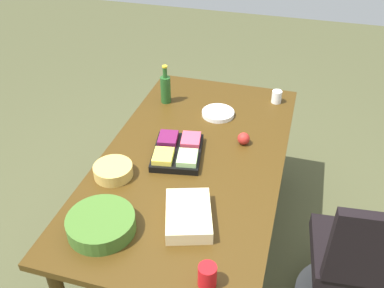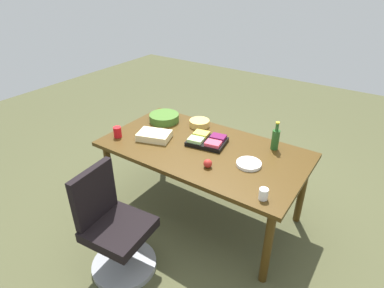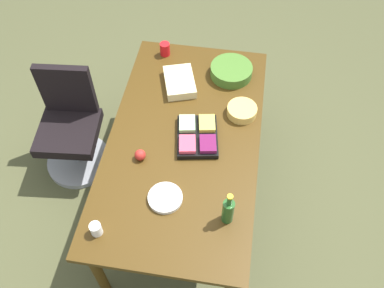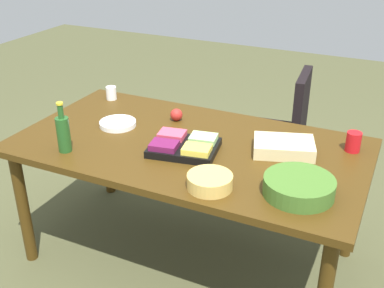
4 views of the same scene
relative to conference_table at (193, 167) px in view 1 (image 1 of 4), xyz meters
The scene contains 12 objects.
ground_plane 0.71m from the conference_table, ahead, with size 10.00×10.00×0.00m, color #4A4B2E.
conference_table is the anchor object (origin of this frame).
office_chair 1.08m from the conference_table, 102.87° to the right, with size 0.56×0.56×0.95m.
fruit_platter 0.15m from the conference_table, 99.46° to the left, with size 0.40×0.34×0.07m.
red_solo_cup 0.90m from the conference_table, 160.28° to the right, with size 0.08×0.08×0.11m, color red.
apple_red 0.36m from the conference_table, 51.21° to the right, with size 0.08×0.08×0.08m, color #AF2620.
paper_plate_stack 0.51m from the conference_table, ahead, with size 0.22×0.22×0.03m, color white.
sheet_cake 0.54m from the conference_table, 166.56° to the right, with size 0.32×0.22×0.07m, color beige.
wine_bottle 0.70m from the conference_table, 32.56° to the left, with size 0.09×0.09×0.28m.
paper_cup 0.89m from the conference_table, 26.93° to the right, with size 0.07×0.07×0.09m, color white.
salad_bowl 0.74m from the conference_table, 159.17° to the left, with size 0.33×0.33×0.08m, color #406B25.
chip_bowl 0.49m from the conference_table, 127.54° to the left, with size 0.22×0.22×0.07m, color #DAB256.
Camera 1 is at (-1.93, -0.55, 2.32)m, focal length 39.59 mm.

